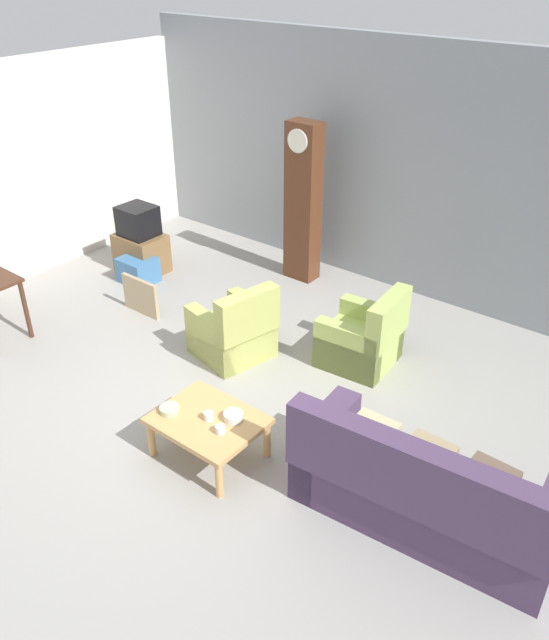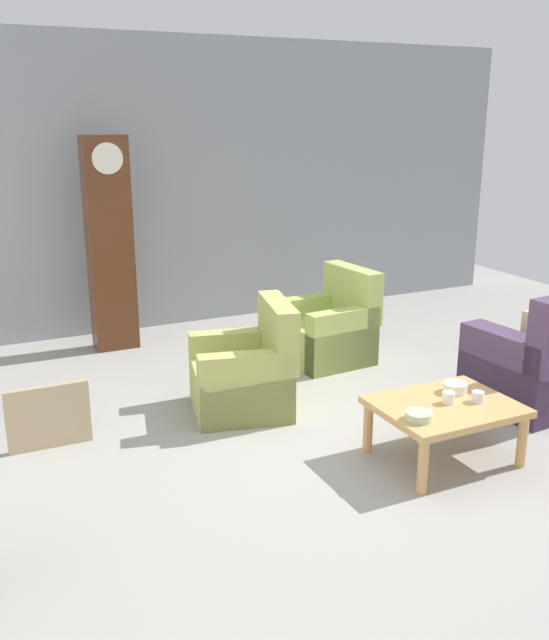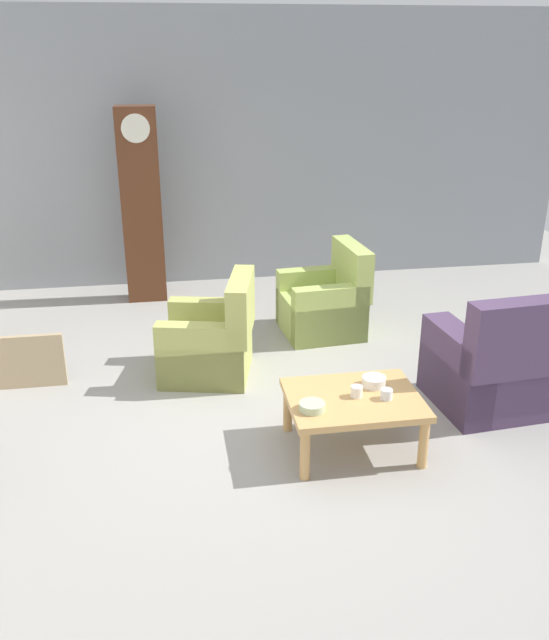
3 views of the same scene
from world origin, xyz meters
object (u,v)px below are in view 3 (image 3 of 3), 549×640
object	(u,v)px
bowl_shallow_green	(312,406)
coffee_table_wood	(354,404)
framed_picture_leaning	(29,361)
cup_white_porcelain	(357,391)
grandfather_clock	(142,206)
bowl_white_stacked	(374,381)
armchair_olive_near	(212,342)
cup_blue_rimmed	(387,394)
armchair_olive_far	(326,304)

from	to	relation	value
bowl_shallow_green	coffee_table_wood	bearing A→B (deg)	22.83
framed_picture_leaning	cup_white_porcelain	size ratio (longest dim) A/B	6.89
coffee_table_wood	framed_picture_leaning	xyz separation A→B (m)	(-2.50, 1.40, -0.12)
grandfather_clock	bowl_shallow_green	distance (m)	3.89
bowl_white_stacked	bowl_shallow_green	world-z (taller)	bowl_white_stacked
armchair_olive_near	grandfather_clock	xyz separation A→B (m)	(-0.59, 2.11, 0.79)
cup_blue_rimmed	bowl_shallow_green	xyz separation A→B (m)	(-0.56, -0.07, -0.01)
cup_white_porcelain	bowl_white_stacked	distance (m)	0.22
armchair_olive_near	cup_blue_rimmed	xyz separation A→B (m)	(1.14, -1.47, 0.16)
bowl_shallow_green	framed_picture_leaning	bearing A→B (deg)	144.51
armchair_olive_far	framed_picture_leaning	world-z (taller)	armchair_olive_far
bowl_white_stacked	cup_white_porcelain	bearing A→B (deg)	-140.98
armchair_olive_far	cup_blue_rimmed	size ratio (longest dim) A/B	10.59
grandfather_clock	cup_blue_rimmed	bearing A→B (deg)	-64.19
armchair_olive_near	cup_white_porcelain	xyz separation A→B (m)	(0.94, -1.40, 0.16)
armchair_olive_near	cup_blue_rimmed	world-z (taller)	armchair_olive_near
armchair_olive_far	framed_picture_leaning	size ratio (longest dim) A/B	1.53
armchair_olive_far	bowl_white_stacked	distance (m)	2.05
grandfather_clock	bowl_shallow_green	size ratio (longest dim) A/B	11.92
grandfather_clock	cup_white_porcelain	bearing A→B (deg)	-66.45
armchair_olive_far	grandfather_clock	xyz separation A→B (m)	(-1.82, 1.33, 0.79)
coffee_table_wood	bowl_white_stacked	bearing A→B (deg)	35.64
cup_white_porcelain	grandfather_clock	bearing A→B (deg)	113.55
cup_white_porcelain	bowl_shallow_green	distance (m)	0.38
cup_blue_rimmed	bowl_white_stacked	world-z (taller)	cup_blue_rimmed
cup_blue_rimmed	framed_picture_leaning	bearing A→B (deg)	151.60
armchair_olive_near	grandfather_clock	world-z (taller)	grandfather_clock
grandfather_clock	framed_picture_leaning	distance (m)	2.48
cup_white_porcelain	bowl_white_stacked	xyz separation A→B (m)	(0.17, 0.14, -0.00)
armchair_olive_far	bowl_shallow_green	bearing A→B (deg)	-105.68
armchair_olive_near	armchair_olive_far	world-z (taller)	same
grandfather_clock	bowl_shallow_green	world-z (taller)	grandfather_clock
framed_picture_leaning	cup_white_porcelain	xyz separation A→B (m)	(2.52, -1.40, 0.23)
cup_blue_rimmed	bowl_shallow_green	size ratio (longest dim) A/B	0.48
coffee_table_wood	bowl_shallow_green	size ratio (longest dim) A/B	5.25
framed_picture_leaning	cup_blue_rimmed	bearing A→B (deg)	-28.40
armchair_olive_near	armchair_olive_far	distance (m)	1.46
coffee_table_wood	armchair_olive_near	bearing A→B (deg)	123.35
framed_picture_leaning	cup_blue_rimmed	xyz separation A→B (m)	(2.72, -1.47, 0.22)
grandfather_clock	coffee_table_wood	bearing A→B (deg)	-66.67
armchair_olive_far	cup_white_porcelain	bearing A→B (deg)	-97.68
bowl_white_stacked	coffee_table_wood	bearing A→B (deg)	-144.36
armchair_olive_far	grandfather_clock	bearing A→B (deg)	143.89
cup_blue_rimmed	bowl_shallow_green	bearing A→B (deg)	-172.83
framed_picture_leaning	bowl_white_stacked	size ratio (longest dim) A/B	3.39
armchair_olive_near	cup_blue_rimmed	size ratio (longest dim) A/B	10.80
coffee_table_wood	cup_white_porcelain	bearing A→B (deg)	-10.81
armchair_olive_far	framed_picture_leaning	xyz separation A→B (m)	(-2.81, -0.78, -0.06)
armchair_olive_near	bowl_white_stacked	distance (m)	1.69
armchair_olive_far	bowl_white_stacked	size ratio (longest dim) A/B	5.20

